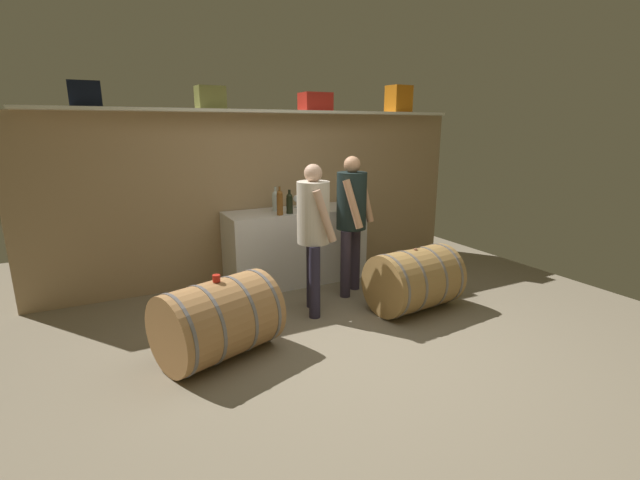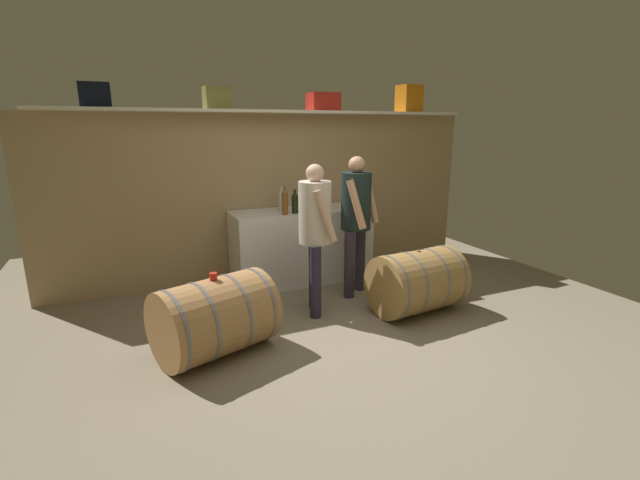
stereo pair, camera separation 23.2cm
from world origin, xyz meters
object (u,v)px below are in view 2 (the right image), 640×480
object	(u,v)px
wine_bottle_clear	(282,200)
wine_bottle_amber	(285,202)
winemaker_pouring	(315,224)
toolcase_black	(95,95)
wine_glass	(303,199)
toolcase_orange	(409,99)
wine_bottle_dark	(295,203)
toolcase_red	(323,102)
wine_barrel_far	(417,281)
tasting_cup	(213,276)
visitor_tasting	(356,212)
wine_barrel_near	(215,317)
toolcase_olive	(218,98)
work_cabinet	(302,245)

from	to	relation	value
wine_bottle_clear	wine_bottle_amber	distance (m)	0.25
wine_bottle_clear	winemaker_pouring	world-z (taller)	winemaker_pouring
toolcase_black	wine_glass	size ratio (longest dim) A/B	1.80
toolcase_orange	wine_bottle_dark	size ratio (longest dim) A/B	1.24
toolcase_red	wine_bottle_clear	bearing A→B (deg)	-162.65
toolcase_black	wine_barrel_far	xyz separation A→B (m)	(2.81, -1.58, -1.83)
toolcase_orange	toolcase_red	bearing A→B (deg)	176.69
toolcase_black	wine_barrel_far	world-z (taller)	toolcase_black
wine_barrel_far	tasting_cup	distance (m)	2.08
wine_bottle_dark	wine_bottle_amber	bearing A→B (deg)	-165.75
toolcase_red	wine_bottle_clear	xyz separation A→B (m)	(-0.61, -0.18, -1.13)
wine_bottle_amber	wine_bottle_clear	bearing A→B (deg)	79.34
wine_bottle_amber	tasting_cup	world-z (taller)	wine_bottle_amber
wine_bottle_dark	wine_bottle_amber	world-z (taller)	wine_bottle_amber
toolcase_orange	wine_barrel_far	xyz separation A→B (m)	(-0.89, -1.58, -1.89)
toolcase_black	wine_bottle_amber	world-z (taller)	toolcase_black
wine_barrel_far	tasting_cup	bearing A→B (deg)	175.53
toolcase_red	wine_barrel_far	bearing A→B (deg)	-76.48
tasting_cup	visitor_tasting	world-z (taller)	visitor_tasting
wine_barrel_near	wine_barrel_far	bearing A→B (deg)	-17.68
toolcase_black	visitor_tasting	distance (m)	2.89
toolcase_orange	wine_glass	xyz separation A→B (m)	(-1.54, -0.08, -1.21)
wine_glass	toolcase_olive	bearing A→B (deg)	175.43
wine_glass	winemaker_pouring	world-z (taller)	winemaker_pouring
wine_bottle_dark	visitor_tasting	world-z (taller)	visitor_tasting
toolcase_black	toolcase_red	size ratio (longest dim) A/B	0.80
wine_barrel_near	toolcase_red	bearing A→B (deg)	24.48
toolcase_orange	wine_glass	size ratio (longest dim) A/B	2.18
toolcase_olive	wine_barrel_near	distance (m)	2.50
toolcase_black	wine_bottle_clear	bearing A→B (deg)	-4.85
winemaker_pouring	toolcase_black	bearing A→B (deg)	-102.34
work_cabinet	wine_bottle_clear	bearing A→B (deg)	170.48
tasting_cup	wine_barrel_far	bearing A→B (deg)	1.55
winemaker_pouring	toolcase_olive	bearing A→B (deg)	-130.91
toolcase_black	work_cabinet	bearing A→B (deg)	-5.30
wine_glass	wine_barrel_far	bearing A→B (deg)	-66.94
visitor_tasting	winemaker_pouring	bearing A→B (deg)	-10.55
toolcase_orange	tasting_cup	size ratio (longest dim) A/B	5.54
wine_bottle_amber	wine_barrel_far	distance (m)	1.69
wine_bottle_amber	visitor_tasting	distance (m)	0.81
toolcase_olive	winemaker_pouring	distance (m)	1.82
wine_bottle_dark	tasting_cup	distance (m)	1.75
wine_glass	tasting_cup	size ratio (longest dim) A/B	2.55
toolcase_orange	toolcase_black	bearing A→B (deg)	176.69
toolcase_black	wine_glass	bearing A→B (deg)	-1.46
wine_bottle_dark	work_cabinet	bearing A→B (deg)	50.37
toolcase_black	tasting_cup	size ratio (longest dim) A/B	4.59
wine_barrel_far	toolcase_orange	bearing A→B (deg)	54.51
wine_bottle_clear	wine_bottle_amber	bearing A→B (deg)	-100.66
wine_barrel_near	toolcase_olive	bearing A→B (deg)	55.46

